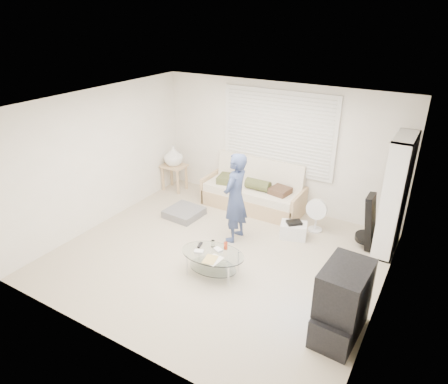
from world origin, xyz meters
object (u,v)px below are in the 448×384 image
Objects in this scene: tv_unit at (342,303)px; coffee_table at (213,257)px; futon_sofa at (254,193)px; bookshelf at (394,196)px.

tv_unit reaches higher than coffee_table.
futon_sofa is 2.72m from bookshelf.
futon_sofa is at bearing 174.50° from bookshelf.
bookshelf is at bearing 86.91° from tv_unit.
coffee_table is (-2.02, 0.25, -0.18)m from tv_unit.
coffee_table is at bearing -78.24° from futon_sofa.
bookshelf is 2.02× the size of tv_unit.
futon_sofa is at bearing 134.20° from tv_unit.
coffee_table is at bearing 173.06° from tv_unit.
tv_unit is 0.93× the size of coffee_table.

